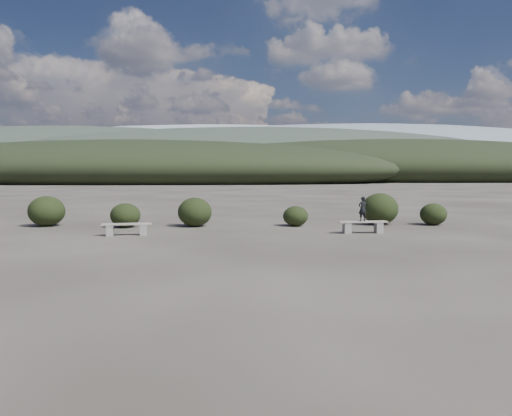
{
  "coord_description": "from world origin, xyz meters",
  "views": [
    {
      "loc": [
        -0.25,
        -11.6,
        2.18
      ],
      "look_at": [
        -0.13,
        3.5,
        1.1
      ],
      "focal_mm": 35.0,
      "sensor_mm": 36.0,
      "label": 1
    }
  ],
  "objects": [
    {
      "name": "ground",
      "position": [
        0.0,
        0.0,
        0.0
      ],
      "size": [
        1200.0,
        1200.0,
        0.0
      ],
      "primitive_type": "plane",
      "color": "#2F2A25",
      "rests_on": "ground"
    },
    {
      "name": "shrub_d",
      "position": [
        5.09,
        9.08,
        0.66
      ],
      "size": [
        1.51,
        1.51,
        1.32
      ],
      "primitive_type": "ellipsoid",
      "color": "black",
      "rests_on": "ground"
    },
    {
      "name": "shrub_b",
      "position": [
        -2.56,
        8.41,
        0.58
      ],
      "size": [
        1.36,
        1.36,
        1.17
      ],
      "primitive_type": "ellipsoid",
      "color": "black",
      "rests_on": "ground"
    },
    {
      "name": "shrub_a",
      "position": [
        -5.27,
        8.1,
        0.48
      ],
      "size": [
        1.18,
        1.18,
        0.97
      ],
      "primitive_type": "ellipsoid",
      "color": "black",
      "rests_on": "ground"
    },
    {
      "name": "shrub_f",
      "position": [
        -8.58,
        8.6,
        0.61
      ],
      "size": [
        1.45,
        1.45,
        1.22
      ],
      "primitive_type": "ellipsoid",
      "color": "black",
      "rests_on": "ground"
    },
    {
      "name": "shrub_c",
      "position": [
        1.52,
        8.53,
        0.41
      ],
      "size": [
        1.02,
        1.02,
        0.82
      ],
      "primitive_type": "ellipsoid",
      "color": "black",
      "rests_on": "ground"
    },
    {
      "name": "seated_person",
      "position": [
        3.7,
        6.11,
        0.88
      ],
      "size": [
        0.37,
        0.3,
        0.88
      ],
      "primitive_type": "imported",
      "rotation": [
        0.0,
        0.0,
        3.46
      ],
      "color": "black",
      "rests_on": "bench_right"
    },
    {
      "name": "bench_left",
      "position": [
        -4.59,
        5.56,
        0.26
      ],
      "size": [
        1.72,
        0.66,
        0.42
      ],
      "rotation": [
        0.0,
        0.0,
        0.19
      ],
      "color": "slate",
      "rests_on": "ground"
    },
    {
      "name": "mountain_ridges",
      "position": [
        -7.48,
        339.06,
        10.84
      ],
      "size": [
        500.0,
        400.0,
        56.0
      ],
      "color": "black",
      "rests_on": "ground"
    },
    {
      "name": "shrub_e",
      "position": [
        7.26,
        8.9,
        0.45
      ],
      "size": [
        1.09,
        1.09,
        0.9
      ],
      "primitive_type": "ellipsoid",
      "color": "black",
      "rests_on": "ground"
    },
    {
      "name": "bench_right",
      "position": [
        3.72,
        6.11,
        0.27
      ],
      "size": [
        1.78,
        0.54,
        0.44
      ],
      "rotation": [
        0.0,
        0.0,
        0.1
      ],
      "color": "slate",
      "rests_on": "ground"
    }
  ]
}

